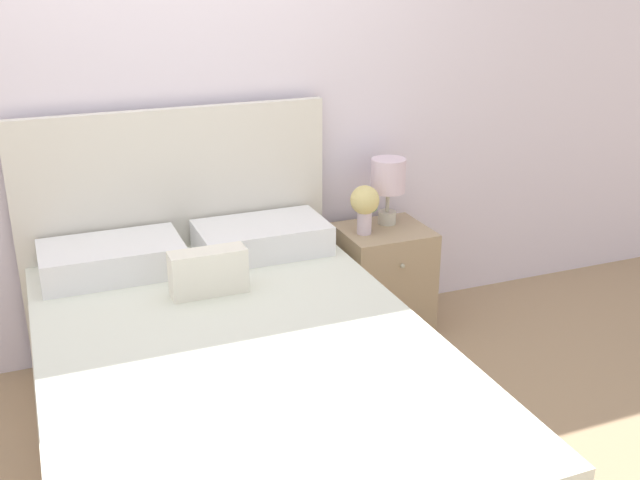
% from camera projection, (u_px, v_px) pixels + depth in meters
% --- Properties ---
extents(ground_plane, '(12.00, 12.00, 0.00)m').
position_uv_depth(ground_plane, '(186.00, 344.00, 3.83)').
color(ground_plane, tan).
extents(wall_back, '(8.00, 0.06, 2.60)m').
position_uv_depth(wall_back, '(165.00, 86.00, 3.42)').
color(wall_back, white).
rests_on(wall_back, ground_plane).
extents(bed, '(1.46, 2.13, 1.21)m').
position_uv_depth(bed, '(237.00, 391.00, 2.86)').
color(bed, beige).
rests_on(bed, ground_plane).
extents(nightstand, '(0.44, 0.41, 0.56)m').
position_uv_depth(nightstand, '(383.00, 279.00, 3.89)').
color(nightstand, tan).
rests_on(nightstand, ground_plane).
extents(table_lamp, '(0.18, 0.18, 0.34)m').
position_uv_depth(table_lamp, '(388.00, 180.00, 3.79)').
color(table_lamp, beige).
rests_on(table_lamp, nightstand).
extents(flower_vase, '(0.14, 0.14, 0.25)m').
position_uv_depth(flower_vase, '(365.00, 204.00, 3.68)').
color(flower_vase, silver).
rests_on(flower_vase, nightstand).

